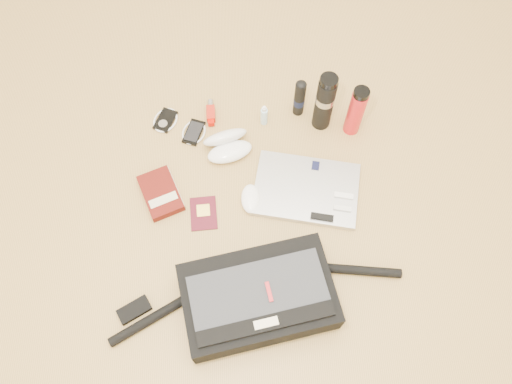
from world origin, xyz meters
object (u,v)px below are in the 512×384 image
at_px(thermos_red, 356,111).
at_px(messenger_bag, 257,297).
at_px(book, 161,193).
at_px(thermos_black, 325,102).
at_px(laptop, 307,190).

bearing_deg(thermos_red, messenger_bag, -120.39).
distance_m(book, thermos_black, 0.69).
relative_size(laptop, thermos_red, 1.77).
height_order(book, thermos_red, thermos_red).
distance_m(messenger_bag, thermos_black, 0.76).
relative_size(thermos_black, thermos_red, 1.14).
distance_m(laptop, book, 0.53).
xyz_separation_m(book, thermos_red, (0.73, 0.26, 0.10)).
xyz_separation_m(laptop, thermos_red, (0.20, 0.27, 0.10)).
bearing_deg(book, thermos_red, -2.36).
relative_size(messenger_bag, laptop, 2.31).
bearing_deg(thermos_black, laptop, -105.08).
xyz_separation_m(laptop, thermos_black, (0.08, 0.30, 0.12)).
height_order(messenger_bag, thermos_black, thermos_black).
bearing_deg(laptop, book, -168.83).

